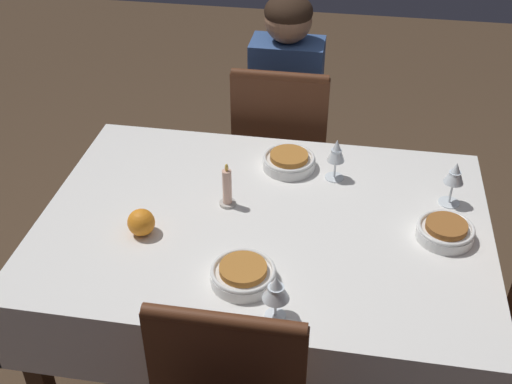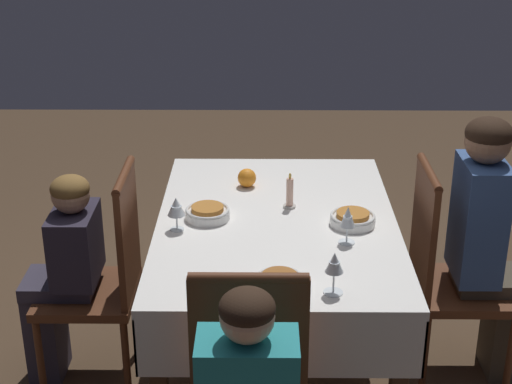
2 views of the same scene
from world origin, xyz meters
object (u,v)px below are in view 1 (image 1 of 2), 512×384
chair_north (281,159)px  candle_centerpiece (227,190)px  person_adult_denim (287,109)px  wine_glass_north (336,152)px  wine_glass_east (455,175)px  orange_fruit (141,222)px  bowl_south (243,274)px  bowl_north (289,161)px  wine_glass_south (276,289)px  dining_table (264,241)px  bowl_east (445,230)px

chair_north → candle_centerpiece: size_ratio=6.19×
chair_north → person_adult_denim: (0.00, 0.16, 0.16)m
person_adult_denim → wine_glass_north: size_ratio=7.78×
wine_glass_north → wine_glass_east: bearing=-12.4°
orange_fruit → chair_north: bearing=69.7°
bowl_south → wine_glass_east: bearing=38.3°
person_adult_denim → bowl_north: bearing=97.7°
wine_glass_south → candle_centerpiece: candle_centerpiece is taller
chair_north → person_adult_denim: bearing=-90.0°
dining_table → candle_centerpiece: (-0.13, 0.06, 0.15)m
orange_fruit → person_adult_denim: bearing=72.6°
person_adult_denim → wine_glass_east: bearing=131.4°
wine_glass_south → dining_table: bearing=103.1°
wine_glass_north → orange_fruit: wine_glass_north is taller
wine_glass_south → candle_centerpiece: 0.52m
orange_fruit → wine_glass_south: bearing=-31.1°
chair_north → bowl_north: bearing=100.5°
person_adult_denim → candle_centerpiece: (-0.09, -0.84, 0.15)m
wine_glass_south → candle_centerpiece: (-0.23, 0.46, -0.04)m
wine_glass_north → person_adult_denim: bearing=111.3°
wine_glass_south → wine_glass_east: (0.50, 0.59, 0.01)m
wine_glass_north → candle_centerpiece: 0.40m
chair_north → wine_glass_north: bearing=117.5°
chair_north → wine_glass_east: chair_north is taller
dining_table → chair_north: size_ratio=1.44×
candle_centerpiece → orange_fruit: candle_centerpiece is taller
dining_table → bowl_east: 0.57m
bowl_east → candle_centerpiece: (-0.69, 0.05, 0.03)m
bowl_north → wine_glass_east: 0.57m
bowl_north → bowl_south: bearing=-95.2°
wine_glass_east → orange_fruit: bearing=-161.5°
chair_north → wine_glass_east: (0.63, -0.55, 0.36)m
wine_glass_north → bowl_east: bearing=-36.9°
chair_north → wine_glass_south: 1.21m
dining_table → wine_glass_north: wine_glass_north is taller
wine_glass_north → bowl_south: wine_glass_north is taller
wine_glass_east → orange_fruit: size_ratio=1.85×
person_adult_denim → bowl_north: size_ratio=6.43×
bowl_north → orange_fruit: bearing=-132.2°
person_adult_denim → bowl_south: 1.20m
bowl_east → orange_fruit: bearing=-171.7°
wine_glass_north → wine_glass_east: 0.39m
wine_glass_south → wine_glass_north: bearing=80.7°
wine_glass_east → orange_fruit: (-0.95, -0.32, -0.07)m
bowl_east → candle_centerpiece: bearing=175.6°
bowl_north → candle_centerpiece: size_ratio=1.18×
dining_table → bowl_north: 0.34m
bowl_east → person_adult_denim: bearing=123.8°
bowl_south → wine_glass_south: 0.18m
wine_glass_north → chair_north: bearing=117.5°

